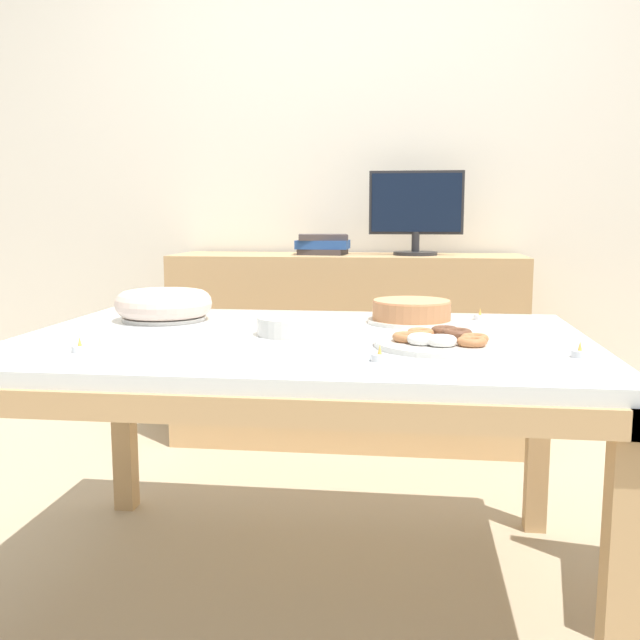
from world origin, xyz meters
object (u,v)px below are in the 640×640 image
book_stack (323,244)px  tealight_centre (480,317)px  cake_golden_bundt (164,305)px  plate_stack (295,326)px  pastry_platter (442,341)px  tealight_near_cakes (580,353)px  computer_monitor (416,213)px  cake_chocolate_round (411,312)px  tealight_right_edge (80,348)px  tealight_left_edge (380,357)px

book_stack → tealight_centre: bearing=-58.2°
cake_golden_bundt → plate_stack: (0.45, -0.22, -0.02)m
pastry_platter → plate_stack: plate_stack is taller
cake_golden_bundt → tealight_near_cakes: (1.16, -0.45, -0.04)m
computer_monitor → cake_chocolate_round: computer_monitor is taller
tealight_near_cakes → tealight_right_edge: (-1.18, -0.09, 0.00)m
computer_monitor → tealight_near_cakes: computer_monitor is taller
cake_chocolate_round → plate_stack: (-0.32, -0.25, -0.01)m
cake_chocolate_round → pastry_platter: bearing=-78.8°
computer_monitor → tealight_left_edge: size_ratio=10.60×
book_stack → tealight_centre: 1.20m
cake_chocolate_round → plate_stack: 0.41m
book_stack → plate_stack: size_ratio=1.17×
tealight_centre → tealight_left_edge: same height
book_stack → pastry_platter: 1.58m
pastry_platter → tealight_centre: (0.14, 0.49, -0.00)m
book_stack → pastry_platter: book_stack is taller
cake_chocolate_round → tealight_right_edge: (-0.79, -0.58, -0.02)m
tealight_left_edge → tealight_near_cakes: bearing=12.5°
computer_monitor → plate_stack: (-0.33, -1.36, -0.31)m
book_stack → cake_chocolate_round: 1.19m
pastry_platter → plate_stack: size_ratio=1.64×
plate_stack → tealight_centre: size_ratio=5.25×
cake_golden_bundt → tealight_left_edge: bearing=-38.4°
plate_stack → tealight_near_cakes: size_ratio=5.25×
computer_monitor → tealight_near_cakes: 1.67m
cake_golden_bundt → tealight_centre: (0.99, 0.13, -0.04)m
pastry_platter → tealight_right_edge: 0.89m
tealight_centre → tealight_left_edge: 0.75m
tealight_centre → tealight_left_edge: (-0.29, -0.69, 0.00)m
plate_stack → tealight_near_cakes: plate_stack is taller
pastry_platter → tealight_left_edge: bearing=-126.2°
cake_chocolate_round → tealight_near_cakes: size_ratio=6.67×
tealight_centre → computer_monitor: bearing=101.3°
computer_monitor → tealight_right_edge: size_ratio=10.60×
cake_golden_bundt → pastry_platter: cake_golden_bundt is taller
cake_golden_bundt → tealight_near_cakes: cake_golden_bundt is taller
cake_golden_bundt → plate_stack: bearing=-26.0°
pastry_platter → tealight_right_edge: (-0.87, -0.19, -0.00)m
computer_monitor → pastry_platter: bearing=-87.6°
cake_golden_bundt → tealight_centre: 1.00m
cake_golden_bundt → tealight_right_edge: size_ratio=7.53×
computer_monitor → plate_stack: computer_monitor is taller
computer_monitor → tealight_left_edge: 1.73m
pastry_platter → tealight_left_edge: size_ratio=8.59×
pastry_platter → tealight_centre: size_ratio=8.59×
tealight_right_edge → tealight_centre: (1.00, 0.68, 0.00)m
computer_monitor → tealight_left_edge: bearing=-92.9°
computer_monitor → cake_golden_bundt: computer_monitor is taller
computer_monitor → plate_stack: bearing=-103.8°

